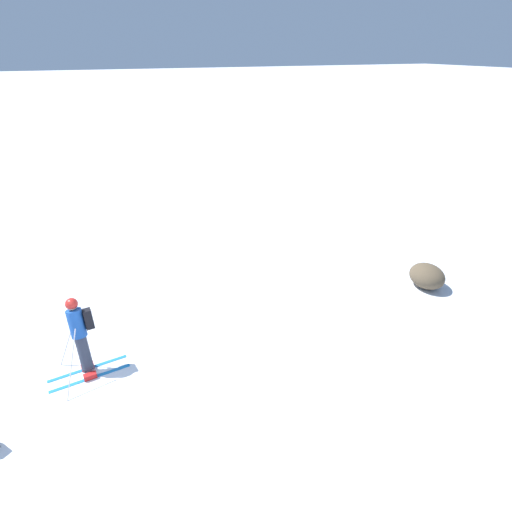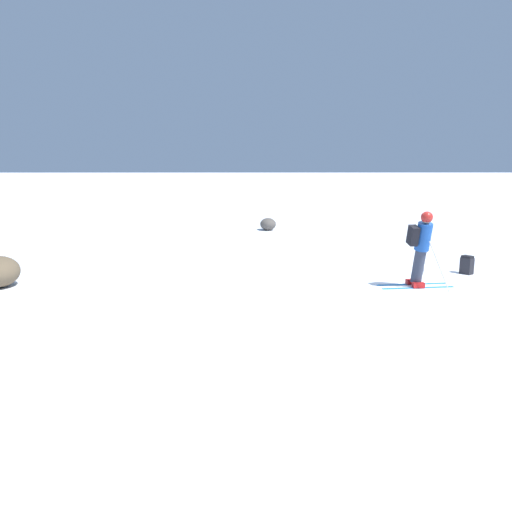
% 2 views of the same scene
% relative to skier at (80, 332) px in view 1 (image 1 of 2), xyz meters
% --- Properties ---
extents(ground_plane, '(300.00, 300.00, 0.00)m').
position_rel_skier_xyz_m(ground_plane, '(1.29, 0.00, -1.05)').
color(ground_plane, white).
extents(skier, '(1.28, 1.82, 1.89)m').
position_rel_skier_xyz_m(skier, '(0.00, 0.00, 0.00)').
color(skier, '#1E7AC6').
rests_on(skier, ground).
extents(exposed_boulder_1, '(1.15, 0.98, 0.75)m').
position_rel_skier_xyz_m(exposed_boulder_1, '(0.27, 10.06, -0.68)').
color(exposed_boulder_1, brown).
rests_on(exposed_boulder_1, ground).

